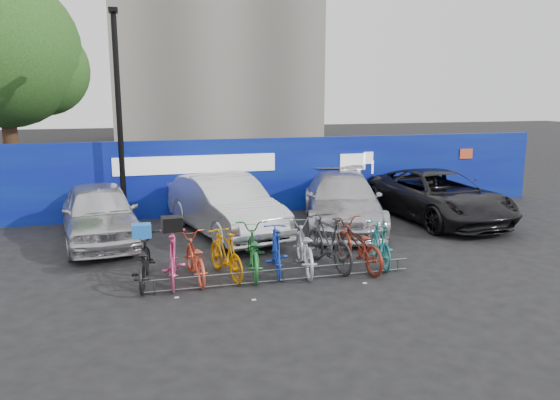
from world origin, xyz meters
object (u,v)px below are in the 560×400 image
object	(u,v)px
bike_0	(143,261)
bike_7	(329,242)
car_3	(438,196)
bike_4	(253,251)
bike_9	(381,244)
car_0	(100,213)
tree	(10,55)
bike_3	(226,254)
bike_rack	(283,275)
bike_2	(194,258)
bike_5	(276,250)
bike_1	(173,257)
bike_6	(304,246)
bike_8	(358,245)
lamppost	(119,113)
car_2	(343,201)
car_1	(225,205)

from	to	relation	value
bike_0	bike_7	bearing A→B (deg)	-174.64
car_3	bike_4	distance (m)	7.39
bike_9	car_0	bearing A→B (deg)	-19.90
tree	bike_9	bearing A→B (deg)	-47.84
car_0	bike_3	distance (m)	4.51
bike_rack	bike_2	world-z (taller)	bike_2
bike_rack	bike_5	xyz separation A→B (m)	(0.01, 0.62, 0.36)
car_3	bike_4	world-z (taller)	car_3
car_3	bike_1	size ratio (longest dim) A/B	2.92
tree	bike_rack	bearing A→B (deg)	-57.55
bike_6	bike_8	distance (m)	1.23
bike_rack	car_3	size ratio (longest dim) A/B	1.04
bike_6	bike_7	size ratio (longest dim) A/B	1.03
lamppost	bike_6	bearing A→B (deg)	-54.57
bike_1	bike_4	distance (m)	1.70
lamppost	car_0	xyz separation A→B (m)	(-0.59, -1.78, -2.50)
car_2	bike_4	distance (m)	4.89
bike_7	bike_8	bearing A→B (deg)	156.85
car_0	bike_0	world-z (taller)	car_0
car_1	bike_6	world-z (taller)	car_1
bike_5	bike_3	bearing A→B (deg)	9.80
car_0	bike_0	xyz separation A→B (m)	(1.00, -3.59, -0.27)
bike_1	bike_rack	bearing A→B (deg)	171.25
car_2	bike_7	distance (m)	3.91
car_0	car_1	xyz separation A→B (m)	(3.27, -0.06, 0.04)
bike_rack	car_3	world-z (taller)	car_3
bike_2	bike_9	size ratio (longest dim) A/B	1.08
car_2	bike_1	bearing A→B (deg)	-128.39
bike_0	bike_3	distance (m)	1.69
bike_0	bike_1	size ratio (longest dim) A/B	1.02
bike_7	bike_0	bearing A→B (deg)	-9.42
bike_7	bike_8	xyz separation A→B (m)	(0.63, -0.15, -0.07)
bike_rack	car_0	xyz separation A→B (m)	(-3.79, 4.22, 0.61)
tree	bike_8	xyz separation A→B (m)	(8.63, -10.17, -4.54)
bike_6	bike_0	bearing A→B (deg)	8.43
tree	bike_7	world-z (taller)	tree
bike_1	bike_4	size ratio (longest dim) A/B	0.93
bike_2	bike_4	size ratio (longest dim) A/B	0.90
bike_1	bike_3	bearing A→B (deg)	-170.68
car_3	lamppost	bearing A→B (deg)	165.12
lamppost	bike_7	bearing A→B (deg)	-50.49
bike_2	bike_5	size ratio (longest dim) A/B	1.04
car_0	bike_4	size ratio (longest dim) A/B	2.26
bike_3	bike_rack	bearing A→B (deg)	136.99
lamppost	bike_7	distance (m)	7.44
car_3	bike_rack	bearing A→B (deg)	-149.01
bike_5	car_2	bearing A→B (deg)	-119.84
bike_3	lamppost	bearing A→B (deg)	-82.31
bike_1	bike_4	world-z (taller)	bike_1
bike_3	bike_7	distance (m)	2.31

